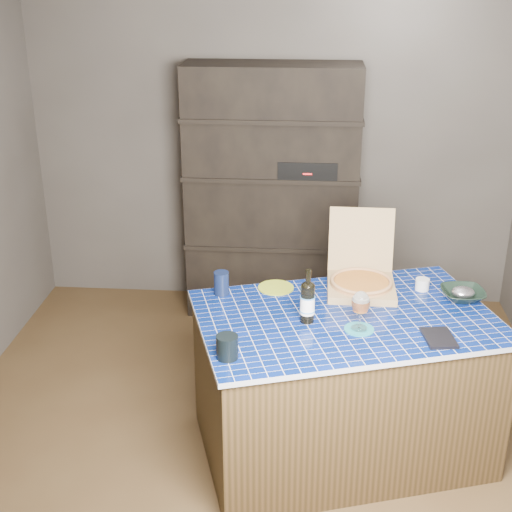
# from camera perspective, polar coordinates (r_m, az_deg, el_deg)

# --- Properties ---
(room) EXTENTS (3.50, 3.50, 3.50)m
(room) POSITION_cam_1_polar(r_m,az_deg,el_deg) (3.51, -0.15, 2.78)
(room) COLOR brown
(room) RESTS_ON ground
(shelving_unit) EXTENTS (1.20, 0.41, 1.80)m
(shelving_unit) POSITION_cam_1_polar(r_m,az_deg,el_deg) (5.06, 1.31, 5.06)
(shelving_unit) COLOR black
(shelving_unit) RESTS_ON floor
(kitchen_island) EXTENTS (1.67, 1.32, 0.80)m
(kitchen_island) POSITION_cam_1_polar(r_m,az_deg,el_deg) (3.79, 6.93, -10.12)
(kitchen_island) COLOR #48321C
(kitchen_island) RESTS_ON floor
(pizza_box) EXTENTS (0.36, 0.44, 0.39)m
(pizza_box) POSITION_cam_1_polar(r_m,az_deg,el_deg) (3.85, 8.41, -1.90)
(pizza_box) COLOR #A58255
(pizza_box) RESTS_ON kitchen_island
(mead_bottle) EXTENTS (0.07, 0.07, 0.28)m
(mead_bottle) POSITION_cam_1_polar(r_m,az_deg,el_deg) (3.47, 4.14, -3.64)
(mead_bottle) COLOR black
(mead_bottle) RESTS_ON kitchen_island
(teal_trivet) EXTENTS (0.14, 0.14, 0.01)m
(teal_trivet) POSITION_cam_1_polar(r_m,az_deg,el_deg) (3.47, 8.24, -5.82)
(teal_trivet) COLOR #197887
(teal_trivet) RESTS_ON kitchen_island
(wine_glass) EXTENTS (0.09, 0.09, 0.20)m
(wine_glass) POSITION_cam_1_polar(r_m,az_deg,el_deg) (3.40, 8.37, -3.80)
(wine_glass) COLOR white
(wine_glass) RESTS_ON teal_trivet
(tumbler) EXTENTS (0.10, 0.10, 0.11)m
(tumbler) POSITION_cam_1_polar(r_m,az_deg,el_deg) (3.19, -2.32, -7.28)
(tumbler) COLOR black
(tumbler) RESTS_ON kitchen_island
(dvd_case) EXTENTS (0.16, 0.21, 0.01)m
(dvd_case) POSITION_cam_1_polar(r_m,az_deg,el_deg) (3.46, 14.42, -6.36)
(dvd_case) COLOR black
(dvd_case) RESTS_ON kitchen_island
(bowl) EXTENTS (0.25, 0.25, 0.05)m
(bowl) POSITION_cam_1_polar(r_m,az_deg,el_deg) (3.87, 16.21, -2.97)
(bowl) COLOR black
(bowl) RESTS_ON kitchen_island
(foil_contents) EXTENTS (0.12, 0.10, 0.06)m
(foil_contents) POSITION_cam_1_polar(r_m,az_deg,el_deg) (3.86, 16.23, -2.80)
(foil_contents) COLOR #B5B4C0
(foil_contents) RESTS_ON bowl
(white_jar) EXTENTS (0.07, 0.07, 0.06)m
(white_jar) POSITION_cam_1_polar(r_m,az_deg,el_deg) (3.92, 13.16, -2.22)
(white_jar) COLOR silver
(white_jar) RESTS_ON kitchen_island
(navy_cup) EXTENTS (0.08, 0.08, 0.13)m
(navy_cup) POSITION_cam_1_polar(r_m,az_deg,el_deg) (3.76, -2.79, -2.18)
(navy_cup) COLOR black
(navy_cup) RESTS_ON kitchen_island
(green_trivet) EXTENTS (0.19, 0.19, 0.01)m
(green_trivet) POSITION_cam_1_polar(r_m,az_deg,el_deg) (3.84, 1.60, -2.54)
(green_trivet) COLOR #93A523
(green_trivet) RESTS_ON kitchen_island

